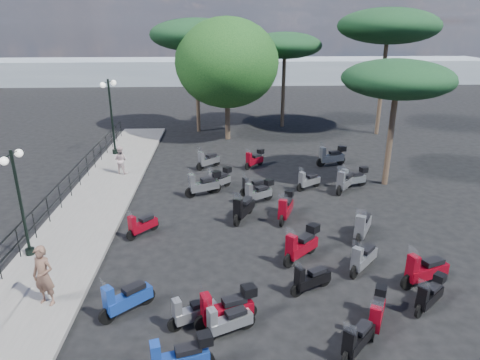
{
  "coord_description": "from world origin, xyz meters",
  "views": [
    {
      "loc": [
        -0.91,
        -13.82,
        7.74
      ],
      "look_at": [
        -0.04,
        3.73,
        1.2
      ],
      "focal_mm": 32.0,
      "sensor_mm": 36.0,
      "label": 1
    }
  ],
  "objects_px": {
    "scooter_22": "(345,182)",
    "lamp_post_2": "(111,112)",
    "scooter_4": "(204,184)",
    "scooter_2": "(126,299)",
    "scooter_9": "(243,209)",
    "scooter_20": "(425,271)",
    "woman": "(44,276)",
    "scooter_15": "(302,245)",
    "pedestrian_far": "(121,160)",
    "scooter_17": "(254,159)",
    "scooter_23": "(308,181)",
    "pine_2": "(196,35)",
    "scooter_26": "(430,295)",
    "scooter_12": "(357,340)",
    "scooter_11": "(219,180)",
    "scooter_5": "(208,160)",
    "lamp_post_1": "(19,197)",
    "scooter_27": "(362,226)",
    "scooter_30": "(193,312)",
    "scooter_10": "(253,187)",
    "scooter_29": "(332,157)",
    "scooter_13": "(311,279)",
    "scooter_28": "(353,178)",
    "scooter_19": "(377,313)",
    "broadleaf_tree": "(227,63)",
    "pine_0": "(285,46)",
    "scooter_8": "(227,308)",
    "scooter_3": "(142,225)",
    "pine_1": "(389,26)",
    "scooter_7": "(228,322)",
    "scooter_16": "(258,193)",
    "scooter_1": "(180,357)",
    "scooter_14": "(363,258)",
    "pine_3": "(398,79)"
  },
  "relations": [
    {
      "from": "broadleaf_tree",
      "to": "pine_0",
      "type": "distance_m",
      "value": 5.69
    },
    {
      "from": "scooter_12",
      "to": "scooter_11",
      "type": "bearing_deg",
      "value": -29.91
    },
    {
      "from": "scooter_22",
      "to": "lamp_post_2",
      "type": "bearing_deg",
      "value": 11.23
    },
    {
      "from": "woman",
      "to": "scooter_7",
      "type": "distance_m",
      "value": 5.36
    },
    {
      "from": "scooter_17",
      "to": "scooter_28",
      "type": "distance_m",
      "value": 5.7
    },
    {
      "from": "scooter_11",
      "to": "scooter_27",
      "type": "xyz_separation_m",
      "value": [
        5.35,
        -5.32,
        0.01
      ]
    },
    {
      "from": "scooter_13",
      "to": "scooter_17",
      "type": "distance_m",
      "value": 11.88
    },
    {
      "from": "scooter_20",
      "to": "scooter_3",
      "type": "bearing_deg",
      "value": 48.03
    },
    {
      "from": "pedestrian_far",
      "to": "scooter_2",
      "type": "bearing_deg",
      "value": 121.31
    },
    {
      "from": "scooter_7",
      "to": "scooter_16",
      "type": "xyz_separation_m",
      "value": [
        1.58,
        8.65,
        0.07
      ]
    },
    {
      "from": "scooter_1",
      "to": "pedestrian_far",
      "type": "bearing_deg",
      "value": 1.76
    },
    {
      "from": "scooter_28",
      "to": "pine_3",
      "type": "bearing_deg",
      "value": -96.7
    },
    {
      "from": "pine_1",
      "to": "scooter_4",
      "type": "bearing_deg",
      "value": -137.62
    },
    {
      "from": "woman",
      "to": "scooter_27",
      "type": "xyz_separation_m",
      "value": [
        10.31,
        3.66,
        -0.55
      ]
    },
    {
      "from": "scooter_17",
      "to": "scooter_30",
      "type": "relative_size",
      "value": 0.86
    },
    {
      "from": "scooter_2",
      "to": "scooter_19",
      "type": "height_order",
      "value": "scooter_2"
    },
    {
      "from": "pine_0",
      "to": "pine_2",
      "type": "distance_m",
      "value": 6.63
    },
    {
      "from": "pedestrian_far",
      "to": "scooter_26",
      "type": "bearing_deg",
      "value": 152.26
    },
    {
      "from": "pedestrian_far",
      "to": "scooter_16",
      "type": "xyz_separation_m",
      "value": [
        6.94,
        -3.95,
        -0.39
      ]
    },
    {
      "from": "scooter_16",
      "to": "pine_2",
      "type": "bearing_deg",
      "value": -18.76
    },
    {
      "from": "scooter_11",
      "to": "scooter_17",
      "type": "relative_size",
      "value": 1.06
    },
    {
      "from": "broadleaf_tree",
      "to": "scooter_8",
      "type": "bearing_deg",
      "value": -91.38
    },
    {
      "from": "scooter_5",
      "to": "lamp_post_1",
      "type": "bearing_deg",
      "value": 106.33
    },
    {
      "from": "scooter_28",
      "to": "scooter_30",
      "type": "relative_size",
      "value": 1.1
    },
    {
      "from": "pedestrian_far",
      "to": "scooter_17",
      "type": "distance_m",
      "value": 7.26
    },
    {
      "from": "scooter_17",
      "to": "scooter_19",
      "type": "xyz_separation_m",
      "value": [
        2.17,
        -13.55,
        -0.0
      ]
    },
    {
      "from": "scooter_23",
      "to": "broadleaf_tree",
      "type": "height_order",
      "value": "broadleaf_tree"
    },
    {
      "from": "pedestrian_far",
      "to": "scooter_1",
      "type": "relative_size",
      "value": 0.9
    },
    {
      "from": "lamp_post_2",
      "to": "scooter_13",
      "type": "bearing_deg",
      "value": -35.56
    },
    {
      "from": "scooter_9",
      "to": "scooter_20",
      "type": "xyz_separation_m",
      "value": [
        5.34,
        -4.94,
        0.01
      ]
    },
    {
      "from": "scooter_10",
      "to": "scooter_23",
      "type": "bearing_deg",
      "value": -101.24
    },
    {
      "from": "scooter_23",
      "to": "pine_2",
      "type": "height_order",
      "value": "pine_2"
    },
    {
      "from": "woman",
      "to": "scooter_15",
      "type": "relative_size",
      "value": 1.24
    },
    {
      "from": "woman",
      "to": "scooter_15",
      "type": "xyz_separation_m",
      "value": [
        7.74,
        2.26,
        -0.5
      ]
    },
    {
      "from": "scooter_22",
      "to": "scooter_12",
      "type": "bearing_deg",
      "value": 114.51
    },
    {
      "from": "scooter_8",
      "to": "scooter_16",
      "type": "xyz_separation_m",
      "value": [
        1.6,
        8.25,
        -0.04
      ]
    },
    {
      "from": "scooter_4",
      "to": "scooter_17",
      "type": "xyz_separation_m",
      "value": [
        2.73,
        4.0,
        -0.09
      ]
    },
    {
      "from": "scooter_26",
      "to": "scooter_29",
      "type": "distance_m",
      "value": 12.94
    },
    {
      "from": "pedestrian_far",
      "to": "scooter_7",
      "type": "bearing_deg",
      "value": 131.96
    },
    {
      "from": "scooter_23",
      "to": "scooter_30",
      "type": "relative_size",
      "value": 0.94
    },
    {
      "from": "scooter_22",
      "to": "scooter_19",
      "type": "bearing_deg",
      "value": 117.79
    },
    {
      "from": "scooter_2",
      "to": "scooter_20",
      "type": "bearing_deg",
      "value": -125.55
    },
    {
      "from": "scooter_9",
      "to": "scooter_10",
      "type": "relative_size",
      "value": 1.2
    },
    {
      "from": "scooter_4",
      "to": "scooter_2",
      "type": "bearing_deg",
      "value": 141.87
    },
    {
      "from": "scooter_10",
      "to": "scooter_26",
      "type": "distance_m",
      "value": 9.81
    },
    {
      "from": "lamp_post_2",
      "to": "scooter_14",
      "type": "xyz_separation_m",
      "value": [
        10.98,
        -13.41,
        -2.24
      ]
    },
    {
      "from": "pedestrian_far",
      "to": "pine_2",
      "type": "bearing_deg",
      "value": -91.94
    },
    {
      "from": "woman",
      "to": "scooter_3",
      "type": "relative_size",
      "value": 1.49
    },
    {
      "from": "pine_2",
      "to": "scooter_2",
      "type": "bearing_deg",
      "value": -93.1
    },
    {
      "from": "scooter_4",
      "to": "scooter_22",
      "type": "distance_m",
      "value": 6.78
    }
  ]
}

